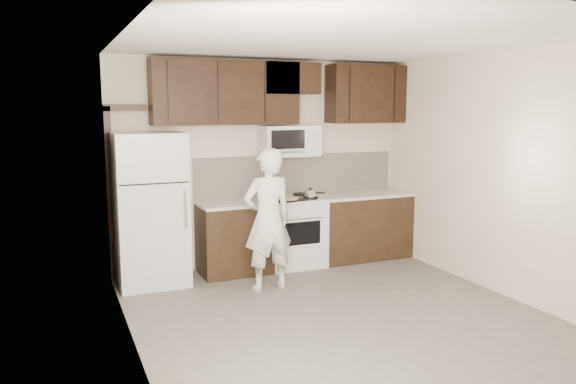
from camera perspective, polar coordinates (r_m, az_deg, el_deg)
floor at (r=5.77m, az=5.61°, el=-12.67°), size 4.50×4.50×0.00m
back_wall at (r=7.46m, az=-2.56°, el=2.95°), size 4.00×0.00×4.00m
ceiling at (r=5.40m, az=6.05°, el=15.06°), size 4.50×4.50×0.00m
counter_run at (r=7.55m, az=2.61°, el=-3.86°), size 2.95×0.64×0.91m
stove at (r=7.43m, az=0.51°, el=-4.02°), size 0.76×0.66×0.94m
backsplash at (r=7.65m, az=0.99°, el=1.82°), size 2.90×0.02×0.54m
upper_cabinets at (r=7.34m, az=-0.58°, el=10.15°), size 3.48×0.35×0.78m
microwave at (r=7.37m, az=0.15°, el=5.23°), size 0.76×0.42×0.40m
refrigerator at (r=6.78m, az=-13.81°, el=-1.72°), size 0.80×0.76×1.80m
door_trim at (r=6.99m, az=-17.33°, el=1.34°), size 0.50×0.08×2.12m
saucepan at (r=7.27m, az=2.30°, el=-0.22°), size 0.26×0.15×0.15m
baking_tray at (r=7.13m, az=0.02°, el=-0.79°), size 0.45×0.37×0.02m
pizza at (r=7.13m, az=0.02°, el=-0.63°), size 0.32×0.32×0.02m
person at (r=6.41m, az=-2.06°, el=-2.81°), size 0.63×0.44×1.64m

